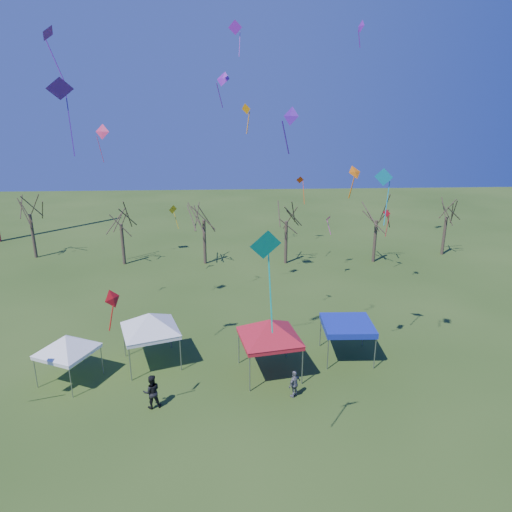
{
  "coord_description": "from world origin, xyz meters",
  "views": [
    {
      "loc": [
        0.49,
        -20.97,
        15.44
      ],
      "look_at": [
        1.79,
        3.0,
        7.65
      ],
      "focal_mm": 32.0,
      "sensor_mm": 36.0,
      "label": 1
    }
  ],
  "objects_px": {
    "tent_white_west": "(66,339)",
    "person_dark": "(152,392)",
    "tree_3": "(287,206)",
    "person_grey": "(295,384)",
    "tree_2": "(203,204)",
    "tree_4": "(378,205)",
    "tree_0": "(27,198)",
    "tent_red": "(270,323)",
    "tree_5": "(448,203)",
    "tent_blue": "(348,326)",
    "tent_white_mid": "(149,317)",
    "tree_1": "(120,209)"
  },
  "relations": [
    {
      "from": "tent_white_west",
      "to": "person_dark",
      "type": "height_order",
      "value": "tent_white_west"
    },
    {
      "from": "tree_3",
      "to": "person_grey",
      "type": "height_order",
      "value": "tree_3"
    },
    {
      "from": "tree_2",
      "to": "tree_4",
      "type": "bearing_deg",
      "value": -1.22
    },
    {
      "from": "tree_0",
      "to": "tent_red",
      "type": "relative_size",
      "value": 1.81
    },
    {
      "from": "tree_0",
      "to": "tree_3",
      "type": "relative_size",
      "value": 1.07
    },
    {
      "from": "tree_3",
      "to": "tree_2",
      "type": "bearing_deg",
      "value": 177.73
    },
    {
      "from": "tree_5",
      "to": "tent_blue",
      "type": "xyz_separation_m",
      "value": [
        -15.98,
        -21.12,
        -3.47
      ]
    },
    {
      "from": "tree_3",
      "to": "person_dark",
      "type": "height_order",
      "value": "tree_3"
    },
    {
      "from": "tree_2",
      "to": "tree_5",
      "type": "distance_m",
      "value": 26.15
    },
    {
      "from": "tree_5",
      "to": "tree_0",
      "type": "bearing_deg",
      "value": 178.31
    },
    {
      "from": "tree_0",
      "to": "person_grey",
      "type": "xyz_separation_m",
      "value": [
        24.67,
        -26.53,
        -5.68
      ]
    },
    {
      "from": "tent_white_west",
      "to": "tent_red",
      "type": "relative_size",
      "value": 0.79
    },
    {
      "from": "tree_4",
      "to": "tent_white_west",
      "type": "height_order",
      "value": "tree_4"
    },
    {
      "from": "tree_3",
      "to": "tent_white_mid",
      "type": "xyz_separation_m",
      "value": [
        -10.73,
        -19.2,
        -2.84
      ]
    },
    {
      "from": "tree_2",
      "to": "tent_white_west",
      "type": "relative_size",
      "value": 2.23
    },
    {
      "from": "tent_blue",
      "to": "person_dark",
      "type": "relative_size",
      "value": 1.66
    },
    {
      "from": "tent_red",
      "to": "tree_3",
      "type": "bearing_deg",
      "value": 80.63
    },
    {
      "from": "tree_5",
      "to": "tent_red",
      "type": "height_order",
      "value": "tree_5"
    },
    {
      "from": "tree_4",
      "to": "tent_red",
      "type": "bearing_deg",
      "value": -121.61
    },
    {
      "from": "tree_4",
      "to": "person_grey",
      "type": "xyz_separation_m",
      "value": [
        -11.53,
        -23.15,
        -5.25
      ]
    },
    {
      "from": "tree_0",
      "to": "tent_white_mid",
      "type": "distance_m",
      "value": 27.92
    },
    {
      "from": "tree_1",
      "to": "tree_4",
      "type": "distance_m",
      "value": 26.13
    },
    {
      "from": "tree_0",
      "to": "tree_1",
      "type": "relative_size",
      "value": 1.12
    },
    {
      "from": "tree_3",
      "to": "tent_white_west",
      "type": "relative_size",
      "value": 2.15
    },
    {
      "from": "tree_0",
      "to": "tree_4",
      "type": "xyz_separation_m",
      "value": [
        36.2,
        -3.38,
        -0.43
      ]
    },
    {
      "from": "tent_red",
      "to": "tent_blue",
      "type": "bearing_deg",
      "value": 17.81
    },
    {
      "from": "person_grey",
      "to": "tent_white_west",
      "type": "bearing_deg",
      "value": -54.04
    },
    {
      "from": "tree_0",
      "to": "tent_blue",
      "type": "relative_size",
      "value": 2.63
    },
    {
      "from": "tree_1",
      "to": "person_grey",
      "type": "xyz_separation_m",
      "value": [
        14.59,
        -23.8,
        -4.98
      ]
    },
    {
      "from": "tree_4",
      "to": "tent_red",
      "type": "distance_m",
      "value": 24.46
    },
    {
      "from": "tree_4",
      "to": "tent_red",
      "type": "height_order",
      "value": "tree_4"
    },
    {
      "from": "person_grey",
      "to": "tent_white_mid",
      "type": "bearing_deg",
      "value": -69.22
    },
    {
      "from": "tent_white_mid",
      "to": "tree_1",
      "type": "bearing_deg",
      "value": 107.04
    },
    {
      "from": "tree_1",
      "to": "tree_4",
      "type": "relative_size",
      "value": 0.96
    },
    {
      "from": "tree_2",
      "to": "tent_white_mid",
      "type": "height_order",
      "value": "tree_2"
    },
    {
      "from": "tent_white_mid",
      "to": "tent_blue",
      "type": "distance_m",
      "value": 12.48
    },
    {
      "from": "tree_5",
      "to": "tent_white_west",
      "type": "bearing_deg",
      "value": -145.16
    },
    {
      "from": "tree_0",
      "to": "tent_white_west",
      "type": "relative_size",
      "value": 2.3
    },
    {
      "from": "tent_blue",
      "to": "tree_4",
      "type": "bearing_deg",
      "value": 68.23
    },
    {
      "from": "tree_2",
      "to": "person_grey",
      "type": "xyz_separation_m",
      "value": [
        6.19,
        -23.53,
        -5.48
      ]
    },
    {
      "from": "tree_0",
      "to": "tent_blue",
      "type": "height_order",
      "value": "tree_0"
    },
    {
      "from": "tent_white_mid",
      "to": "tree_3",
      "type": "bearing_deg",
      "value": 60.81
    },
    {
      "from": "tent_red",
      "to": "tent_blue",
      "type": "relative_size",
      "value": 1.45
    },
    {
      "from": "tree_3",
      "to": "tent_blue",
      "type": "distance_m",
      "value": 19.56
    },
    {
      "from": "tree_2",
      "to": "tree_4",
      "type": "height_order",
      "value": "tree_2"
    },
    {
      "from": "tree_1",
      "to": "tent_red",
      "type": "xyz_separation_m",
      "value": [
        13.38,
        -21.36,
        -2.42
      ]
    },
    {
      "from": "tree_0",
      "to": "person_dark",
      "type": "relative_size",
      "value": 4.36
    },
    {
      "from": "tree_0",
      "to": "tree_3",
      "type": "height_order",
      "value": "tree_0"
    },
    {
      "from": "tree_0",
      "to": "tent_white_west",
      "type": "height_order",
      "value": "tree_0"
    },
    {
      "from": "tree_1",
      "to": "tent_blue",
      "type": "distance_m",
      "value": 27.27
    }
  ]
}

